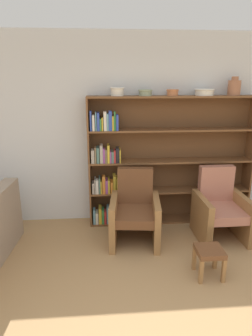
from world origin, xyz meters
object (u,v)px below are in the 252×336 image
(bookshelf, at_px, (155,165))
(bowl_brass, at_px, (173,92))
(bowl_terracotta, at_px, (204,92))
(armchair_leather, at_px, (135,212))
(bowl_stoneware, at_px, (117,91))
(vase_tall, at_px, (234,87))
(footstool, at_px, (209,255))
(armchair_cushioned, at_px, (220,209))
(bowl_sage, at_px, (145,92))

(bookshelf, xyz_separation_m, bowl_brass, (0.22, -0.02, 1.05))
(bookshelf, height_order, bowl_terracotta, bowl_terracotta)
(bookshelf, bearing_deg, armchair_leather, -122.10)
(bowl_stoneware, relative_size, vase_tall, 0.77)
(bowl_terracotta, distance_m, footstool, 2.20)
(bowl_brass, height_order, armchair_cushioned, bowl_brass)
(bowl_brass, bearing_deg, bowl_terracotta, 0.00)
(bowl_sage, relative_size, armchair_cushioned, 0.21)
(bowl_stoneware, bearing_deg, bowl_sage, 0.00)
(bowl_terracotta, bearing_deg, bowl_brass, 180.00)
(bookshelf, distance_m, bowl_stoneware, 1.20)
(bookshelf, height_order, bowl_stoneware, bowl_stoneware)
(armchair_cushioned, bearing_deg, bowl_terracotta, -74.86)
(vase_tall, height_order, armchair_leather, vase_tall)
(bowl_stoneware, distance_m, vase_tall, 1.63)
(bowl_sage, xyz_separation_m, vase_tall, (1.25, 0.00, 0.06))
(armchair_leather, bearing_deg, bowl_sage, -103.11)
(armchair_cushioned, bearing_deg, bowl_stoneware, -22.52)
(bowl_brass, height_order, footstool, bowl_brass)
(armchair_leather, bearing_deg, bowl_brass, -130.16)
(bookshelf, height_order, armchair_cushioned, bookshelf)
(bowl_brass, relative_size, armchair_leather, 0.18)
(bowl_stoneware, height_order, vase_tall, vase_tall)
(armchair_cushioned, height_order, footstool, armchair_cushioned)
(vase_tall, distance_m, armchair_leather, 2.21)
(bowl_brass, xyz_separation_m, armchair_leather, (-0.57, -0.54, -1.53))
(bowl_stoneware, relative_size, armchair_leather, 0.20)
(bowl_stoneware, height_order, bowl_sage, bowl_stoneware)
(bookshelf, height_order, bowl_sage, bowl_sage)
(bowl_stoneware, relative_size, bowl_brass, 1.12)
(bowl_brass, relative_size, armchair_cushioned, 0.18)
(vase_tall, relative_size, armchair_leather, 0.27)
(vase_tall, relative_size, footstool, 0.76)
(bowl_sage, height_order, vase_tall, vase_tall)
(bowl_terracotta, distance_m, armchair_leather, 1.92)
(vase_tall, distance_m, armchair_cushioned, 1.70)
(bowl_stoneware, xyz_separation_m, vase_tall, (1.63, 0.00, 0.05))
(bowl_stoneware, xyz_separation_m, footstool, (0.93, -1.39, -1.69))
(footstool, bearing_deg, bowl_stoneware, 123.67)
(armchair_leather, bearing_deg, bowl_stoneware, -63.78)
(bowl_sage, distance_m, bowl_brass, 0.38)
(bowl_sage, xyz_separation_m, armchair_leather, (-0.19, -0.54, -1.53))
(bowl_stoneware, distance_m, armchair_cushioned, 2.14)
(bookshelf, xyz_separation_m, armchair_leather, (-0.35, -0.56, -0.48))
(bowl_stoneware, bearing_deg, armchair_cushioned, -21.51)
(bowl_stoneware, xyz_separation_m, bowl_brass, (0.76, -0.00, -0.02))
(bowl_stoneware, relative_size, footstool, 0.58)
(armchair_leather, bearing_deg, armchair_cushioned, -173.72)
(bowl_sage, height_order, footstool, bowl_sage)
(bowl_terracotta, bearing_deg, footstool, -101.59)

